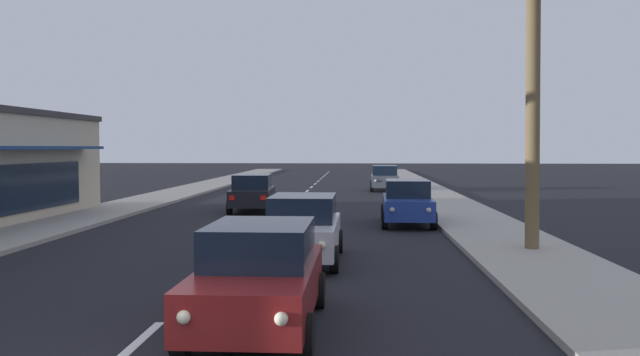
# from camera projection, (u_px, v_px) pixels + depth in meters

# --- Properties ---
(sidewalk_right) EXTENTS (3.20, 110.00, 0.14)m
(sidewalk_right) POSITION_uv_depth(u_px,v_px,m) (466.00, 216.00, 26.45)
(sidewalk_right) COLOR #9E998E
(sidewalk_right) RESTS_ON ground
(sidewalk_left) EXTENTS (3.20, 110.00, 0.14)m
(sidewalk_left) POSITION_uv_depth(u_px,v_px,m) (97.00, 214.00, 27.33)
(sidewalk_left) COLOR #9E998E
(sidewalk_left) RESTS_ON ground
(lane_markings) EXTENTS (4.28, 88.78, 0.01)m
(lane_markings) POSITION_uv_depth(u_px,v_px,m) (290.00, 216.00, 27.06)
(lane_markings) COLOR silver
(lane_markings) RESTS_ON ground
(sedan_lead_at_stop_bar) EXTENTS (1.96, 4.46, 1.68)m
(sedan_lead_at_stop_bar) POSITION_uv_depth(u_px,v_px,m) (259.00, 276.00, 10.23)
(sedan_lead_at_stop_bar) COLOR maroon
(sedan_lead_at_stop_bar) RESTS_ON ground
(sedan_third_in_queue) EXTENTS (1.98, 4.46, 1.68)m
(sedan_third_in_queue) POSITION_uv_depth(u_px,v_px,m) (303.00, 228.00, 16.25)
(sedan_third_in_queue) COLOR silver
(sedan_third_in_queue) RESTS_ON ground
(sedan_oncoming_far) EXTENTS (2.14, 4.52, 1.68)m
(sedan_oncoming_far) POSITION_uv_depth(u_px,v_px,m) (253.00, 192.00, 29.05)
(sedan_oncoming_far) COLOR black
(sedan_oncoming_far) RESTS_ON ground
(sedan_parked_nearest_kerb) EXTENTS (2.02, 4.48, 1.68)m
(sedan_parked_nearest_kerb) POSITION_uv_depth(u_px,v_px,m) (385.00, 178.00, 43.09)
(sedan_parked_nearest_kerb) COLOR #4C515B
(sedan_parked_nearest_kerb) RESTS_ON ground
(sedan_parked_mid_kerb) EXTENTS (2.05, 4.49, 1.68)m
(sedan_parked_mid_kerb) POSITION_uv_depth(u_px,v_px,m) (407.00, 202.00, 24.05)
(sedan_parked_mid_kerb) COLOR navy
(sedan_parked_mid_kerb) RESTS_ON ground
(palm_right_second) EXTENTS (3.01, 2.76, 8.61)m
(palm_right_second) POSITION_uv_depth(u_px,v_px,m) (533.00, 45.00, 17.27)
(palm_right_second) COLOR brown
(palm_right_second) RESTS_ON ground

